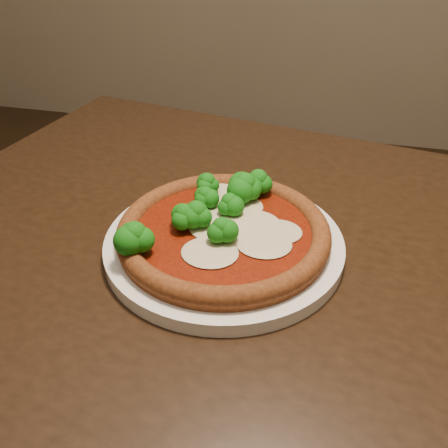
# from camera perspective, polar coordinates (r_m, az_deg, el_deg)

# --- Properties ---
(dining_table) EXTENTS (1.24, 0.98, 0.75)m
(dining_table) POSITION_cam_1_polar(r_m,az_deg,el_deg) (0.70, 6.26, -10.87)
(dining_table) COLOR black
(dining_table) RESTS_ON floor
(plate) EXTENTS (0.30, 0.30, 0.02)m
(plate) POSITION_cam_1_polar(r_m,az_deg,el_deg) (0.64, 0.00, -2.28)
(plate) COLOR white
(plate) RESTS_ON dining_table
(pizza) EXTENTS (0.27, 0.27, 0.06)m
(pizza) POSITION_cam_1_polar(r_m,az_deg,el_deg) (0.63, -0.24, -0.31)
(pizza) COLOR brown
(pizza) RESTS_ON plate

